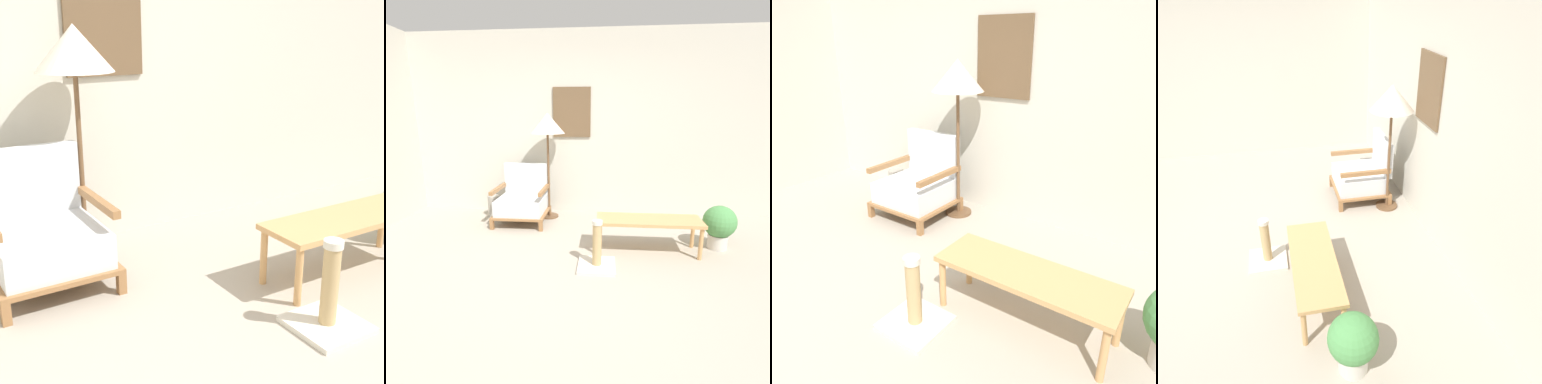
{
  "view_description": "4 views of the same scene",
  "coord_description": "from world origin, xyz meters",
  "views": [
    {
      "loc": [
        -1.69,
        -1.15,
        1.56
      ],
      "look_at": [
        -0.05,
        1.52,
        0.55
      ],
      "focal_mm": 50.0,
      "sensor_mm": 36.0,
      "label": 1
    },
    {
      "loc": [
        0.29,
        -2.19,
        1.5
      ],
      "look_at": [
        -0.05,
        1.52,
        0.55
      ],
      "focal_mm": 28.0,
      "sensor_mm": 36.0,
      "label": 2
    },
    {
      "loc": [
        1.59,
        -0.77,
        1.7
      ],
      "look_at": [
        -0.05,
        1.52,
        0.55
      ],
      "focal_mm": 35.0,
      "sensor_mm": 36.0,
      "label": 3
    },
    {
      "loc": [
        3.35,
        0.77,
        2.52
      ],
      "look_at": [
        -0.05,
        1.52,
        0.55
      ],
      "focal_mm": 35.0,
      "sensor_mm": 36.0,
      "label": 4
    }
  ],
  "objects": [
    {
      "name": "wall_left",
      "position": [
        -2.72,
        0.5,
        1.35
      ],
      "size": [
        0.06,
        8.0,
        2.7
      ],
      "color": "beige",
      "rests_on": "ground_plane"
    },
    {
      "name": "ground_plane",
      "position": [
        0.0,
        0.0,
        0.0
      ],
      "size": [
        14.0,
        14.0,
        0.0
      ],
      "primitive_type": "plane",
      "color": "#A89E8E"
    },
    {
      "name": "scratching_post",
      "position": [
        0.23,
        0.6,
        0.14
      ],
      "size": [
        0.38,
        0.38,
        0.5
      ],
      "color": "beige",
      "rests_on": "ground_plane"
    },
    {
      "name": "floor_lamp",
      "position": [
        -0.54,
        2.11,
        1.35
      ],
      "size": [
        0.5,
        0.5,
        1.54
      ],
      "color": "brown",
      "rests_on": "ground_plane"
    },
    {
      "name": "wall_back",
      "position": [
        -0.0,
        2.44,
        1.35
      ],
      "size": [
        8.0,
        0.09,
        2.7
      ],
      "color": "beige",
      "rests_on": "ground_plane"
    },
    {
      "name": "coffee_table",
      "position": [
        0.79,
        1.01,
        0.35
      ],
      "size": [
        1.15,
        0.39,
        0.39
      ],
      "color": "tan",
      "rests_on": "ground_plane"
    },
    {
      "name": "potted_plant",
      "position": [
        1.61,
        1.18,
        0.29
      ],
      "size": [
        0.37,
        0.37,
        0.51
      ],
      "color": "beige",
      "rests_on": "ground_plane"
    },
    {
      "name": "vase",
      "position": [
        -1.39,
        2.06,
        0.16
      ],
      "size": [
        0.17,
        0.17,
        0.33
      ],
      "primitive_type": "cylinder",
      "color": "#9E998E",
      "rests_on": "ground_plane"
    },
    {
      "name": "armchair",
      "position": [
        -0.88,
        1.87,
        0.32
      ],
      "size": [
        0.72,
        0.68,
        0.82
      ],
      "color": "olive",
      "rests_on": "ground_plane"
    }
  ]
}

